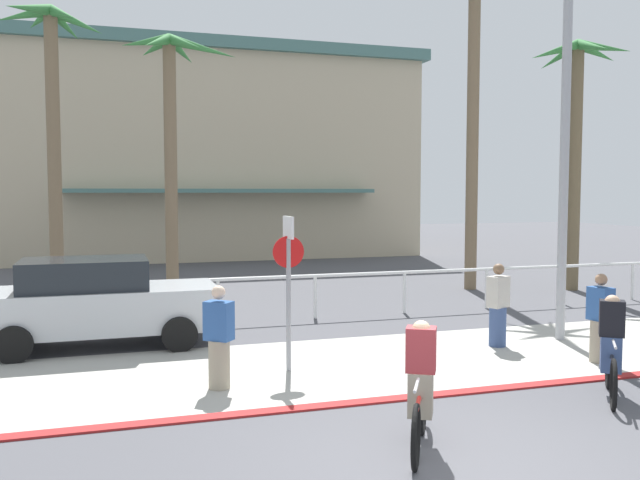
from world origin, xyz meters
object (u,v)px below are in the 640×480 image
object	(u,v)px
palm_tree_3	(172,108)
pedestrian_0	(219,342)
cyclist_red_0	(420,388)
cyclist_black_1	(611,349)
stop_sign_bike_lane	(288,270)
streetlight_curb	(573,123)
palm_tree_4	(474,64)
pedestrian_1	(600,322)
palm_tree_2	(52,93)
pedestrian_2	(498,309)
car_silver_1	(96,302)
palm_tree_5	(577,108)

from	to	relation	value
palm_tree_3	pedestrian_0	xyz separation A→B (m)	(-0.28, -9.67, -4.60)
cyclist_red_0	cyclist_black_1	distance (m)	3.62
stop_sign_bike_lane	cyclist_red_0	bearing A→B (deg)	-80.42
streetlight_curb	palm_tree_4	size ratio (longest dim) A/B	0.78
streetlight_curb	pedestrian_0	size ratio (longest dim) A/B	4.78
stop_sign_bike_lane	palm_tree_4	bearing A→B (deg)	44.25
cyclist_black_1	pedestrian_1	world-z (taller)	pedestrian_1
stop_sign_bike_lane	cyclist_black_1	distance (m)	5.00
pedestrian_1	palm_tree_2	bearing A→B (deg)	133.01
cyclist_black_1	pedestrian_2	bearing A→B (deg)	87.37
pedestrian_0	pedestrian_1	bearing A→B (deg)	-3.57
palm_tree_2	car_silver_1	distance (m)	7.81
palm_tree_3	pedestrian_2	distance (m)	10.97
palm_tree_4	cyclist_red_0	distance (m)	14.57
palm_tree_2	pedestrian_0	xyz separation A→B (m)	(2.87, -9.64, -4.88)
streetlight_curb	palm_tree_3	size ratio (longest dim) A/B	1.02
car_silver_1	pedestrian_1	world-z (taller)	car_silver_1
palm_tree_5	cyclist_black_1	bearing A→B (deg)	-125.32
car_silver_1	cyclist_red_0	world-z (taller)	car_silver_1
cyclist_black_1	pedestrian_0	distance (m)	5.72
stop_sign_bike_lane	cyclist_black_1	world-z (taller)	stop_sign_bike_lane
palm_tree_2	cyclist_red_0	distance (m)	14.33
pedestrian_0	streetlight_curb	bearing A→B (deg)	8.90
pedestrian_1	streetlight_curb	bearing A→B (deg)	71.16
palm_tree_3	pedestrian_0	bearing A→B (deg)	-91.67
pedestrian_0	car_silver_1	bearing A→B (deg)	116.88
cyclist_red_0	pedestrian_1	xyz separation A→B (m)	(4.65, 2.55, 0.02)
streetlight_curb	cyclist_red_0	distance (m)	7.48
cyclist_red_0	palm_tree_3	bearing A→B (deg)	97.12
palm_tree_4	pedestrian_0	xyz separation A→B (m)	(-9.00, -8.21, -6.04)
stop_sign_bike_lane	pedestrian_1	bearing A→B (deg)	-11.49
palm_tree_5	cyclist_black_1	size ratio (longest dim) A/B	4.96
palm_tree_2	palm_tree_5	distance (m)	14.90
palm_tree_2	palm_tree_4	xyz separation A→B (m)	(11.86, -1.44, 1.16)
palm_tree_5	car_silver_1	xyz separation A→B (m)	(-13.60, -3.58, -4.57)
pedestrian_1	palm_tree_3	bearing A→B (deg)	121.70
palm_tree_5	pedestrian_0	world-z (taller)	palm_tree_5
stop_sign_bike_lane	palm_tree_5	xyz separation A→B (m)	(10.57, 6.43, 3.76)
car_silver_1	pedestrian_0	xyz separation A→B (m)	(1.78, -3.51, -0.15)
streetlight_curb	pedestrian_1	xyz separation A→B (m)	(-0.51, -1.51, -3.57)
stop_sign_bike_lane	palm_tree_3	distance (m)	9.77
palm_tree_4	pedestrian_0	bearing A→B (deg)	-137.62
streetlight_curb	palm_tree_2	bearing A→B (deg)	139.18
palm_tree_3	stop_sign_bike_lane	bearing A→B (deg)	-83.88
palm_tree_2	palm_tree_5	bearing A→B (deg)	-9.84
stop_sign_bike_lane	pedestrian_1	xyz separation A→B (m)	(5.26, -1.07, -0.97)
palm_tree_2	pedestrian_0	world-z (taller)	palm_tree_2
pedestrian_0	pedestrian_2	size ratio (longest dim) A/B	0.98
palm_tree_2	streetlight_curb	bearing A→B (deg)	-40.82
cyclist_red_0	pedestrian_2	bearing A→B (deg)	48.71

